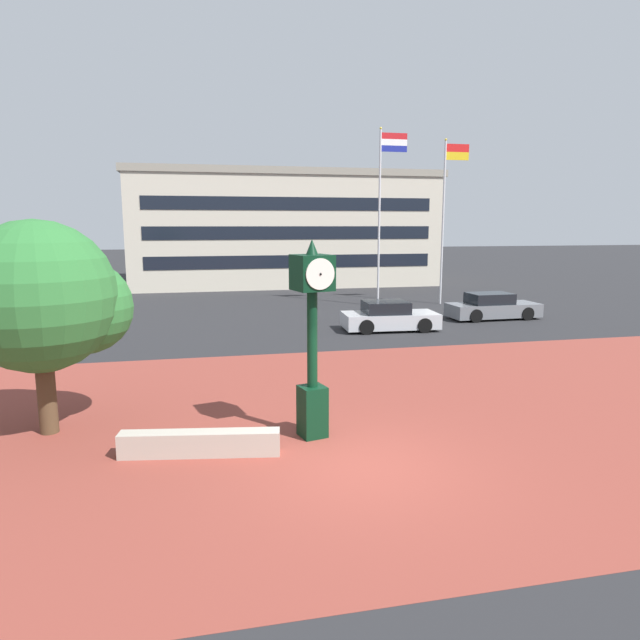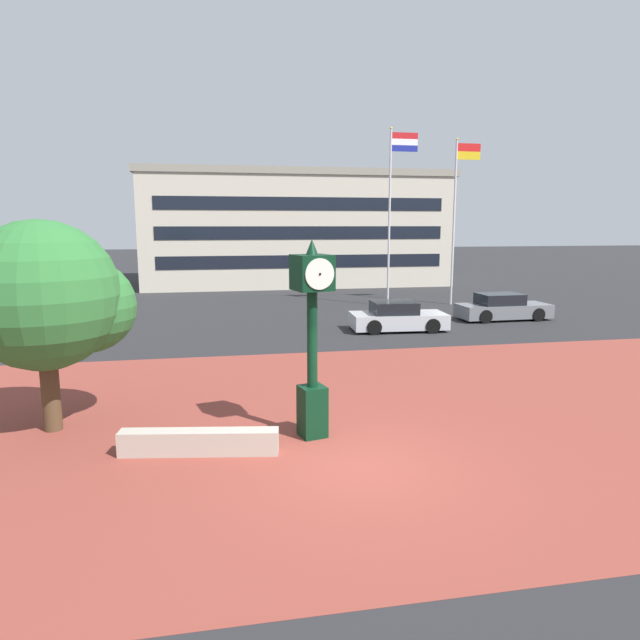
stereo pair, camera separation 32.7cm
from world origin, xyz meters
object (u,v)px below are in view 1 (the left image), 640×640
object	(u,v)px
flagpole_primary	(382,203)
civic_building	(281,228)
car_street_near	(492,307)
flagpole_secondary	(445,210)
street_clock	(312,332)
plaza_tree	(49,299)
car_street_mid	(389,317)

from	to	relation	value
flagpole_primary	civic_building	distance (m)	14.98
flagpole_primary	civic_building	bearing A→B (deg)	103.76
civic_building	car_street_near	bearing A→B (deg)	-69.46
flagpole_secondary	street_clock	bearing A→B (deg)	-121.63
plaza_tree	car_street_mid	world-z (taller)	plaza_tree
car_street_near	civic_building	size ratio (longest dim) A/B	0.20
plaza_tree	flagpole_secondary	world-z (taller)	flagpole_secondary
flagpole_secondary	car_street_near	bearing A→B (deg)	-88.54
car_street_near	car_street_mid	bearing A→B (deg)	-74.96
street_clock	flagpole_secondary	xyz separation A→B (m)	(11.61, 18.84, 3.04)
street_clock	plaza_tree	bearing A→B (deg)	150.26
car_street_mid	flagpole_primary	world-z (taller)	flagpole_primary
car_street_near	flagpole_secondary	distance (m)	7.29
flagpole_secondary	car_street_mid	bearing A→B (deg)	-128.78
civic_building	flagpole_secondary	bearing A→B (deg)	-63.13
plaza_tree	car_street_near	bearing A→B (deg)	34.34
plaza_tree	car_street_mid	xyz separation A→B (m)	(11.33, 10.06, -2.41)
civic_building	plaza_tree	bearing A→B (deg)	-107.14
street_clock	flagpole_primary	size ratio (longest dim) A/B	0.44
car_street_near	civic_building	bearing A→B (deg)	-160.75
plaza_tree	car_street_mid	distance (m)	15.34
car_street_near	flagpole_primary	bearing A→B (deg)	-145.63
flagpole_primary	flagpole_secondary	xyz separation A→B (m)	(3.79, 0.00, -0.37)
car_street_mid	street_clock	bearing A→B (deg)	-23.14
car_street_near	flagpole_secondary	bearing A→B (deg)	-179.83
car_street_near	flagpole_primary	xyz separation A→B (m)	(-3.93, 5.48, 5.17)
plaza_tree	civic_building	bearing A→B (deg)	72.86
civic_building	car_street_mid	bearing A→B (deg)	-85.96
plaza_tree	street_clock	bearing A→B (deg)	-15.85
car_street_mid	flagpole_primary	size ratio (longest dim) A/B	0.43
street_clock	civic_building	world-z (taller)	civic_building
flagpole_secondary	civic_building	size ratio (longest dim) A/B	0.41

